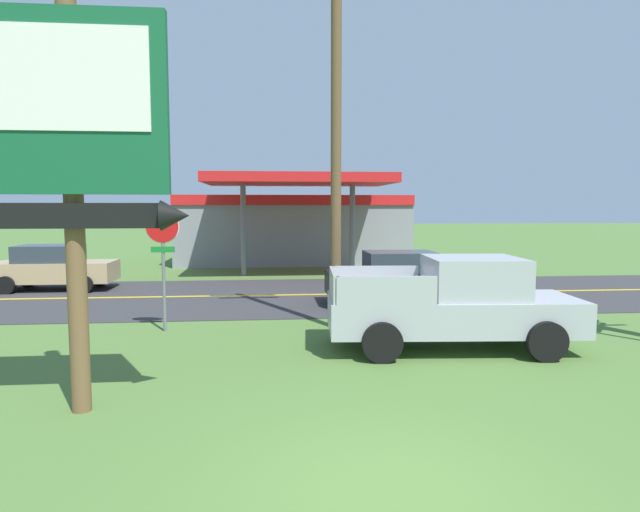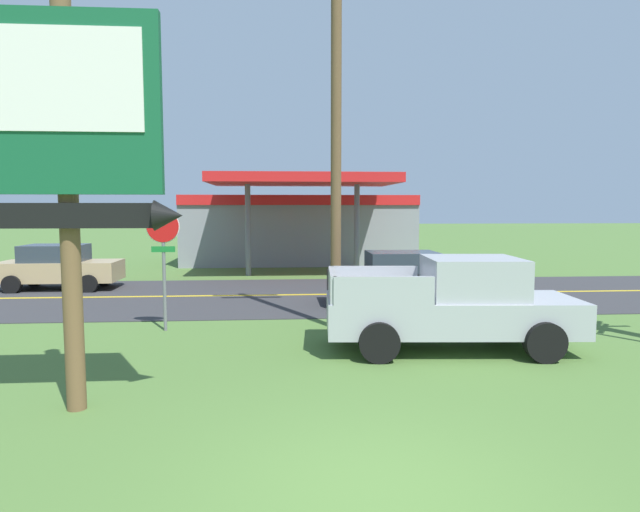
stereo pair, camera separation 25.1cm
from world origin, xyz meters
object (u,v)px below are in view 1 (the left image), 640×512
at_px(stop_sign, 163,248).
at_px(car_black_near_lane, 396,278).
at_px(utility_pole, 336,124).
at_px(gas_station, 293,227).
at_px(pickup_silver_parked_on_lawn, 455,304).
at_px(car_tan_mid_lane, 53,267).
at_px(motel_sign, 72,139).

bearing_deg(stop_sign, car_black_near_lane, 25.66).
bearing_deg(stop_sign, utility_pole, 0.83).
bearing_deg(gas_station, stop_sign, -103.21).
height_order(utility_pole, gas_station, utility_pole).
distance_m(pickup_silver_parked_on_lawn, car_black_near_lane, 5.33).
relative_size(stop_sign, car_tan_mid_lane, 0.70).
bearing_deg(pickup_silver_parked_on_lawn, stop_sign, 160.90).
xyz_separation_m(gas_station, car_tan_mid_lane, (-9.08, -9.23, -1.11)).
bearing_deg(stop_sign, pickup_silver_parked_on_lawn, -19.10).
bearing_deg(utility_pole, pickup_silver_parked_on_lawn, -45.40).
distance_m(pickup_silver_parked_on_lawn, car_tan_mid_lane, 14.97).
relative_size(pickup_silver_parked_on_lawn, car_black_near_lane, 1.27).
relative_size(car_black_near_lane, car_tan_mid_lane, 1.00).
bearing_deg(motel_sign, car_black_near_lane, 51.73).
bearing_deg(pickup_silver_parked_on_lawn, car_black_near_lane, 90.06).
xyz_separation_m(motel_sign, pickup_silver_parked_on_lawn, (6.64, 3.08, -3.00)).
distance_m(stop_sign, gas_station, 16.77).
bearing_deg(stop_sign, car_tan_mid_lane, 126.49).
height_order(stop_sign, gas_station, gas_station).
relative_size(gas_station, car_tan_mid_lane, 2.86).
height_order(stop_sign, utility_pole, utility_pole).
bearing_deg(gas_station, pickup_silver_parked_on_lawn, -81.97).
bearing_deg(gas_station, motel_sign, -100.54).
distance_m(utility_pole, pickup_silver_parked_on_lawn, 5.18).
bearing_deg(pickup_silver_parked_on_lawn, car_tan_mid_lane, 141.43).
relative_size(utility_pole, car_black_near_lane, 2.23).
xyz_separation_m(utility_pole, gas_station, (-0.36, 16.27, -3.07)).
distance_m(gas_station, pickup_silver_parked_on_lawn, 18.77).
distance_m(motel_sign, car_tan_mid_lane, 13.77).
xyz_separation_m(motel_sign, gas_station, (4.03, 21.65, -2.02)).
relative_size(stop_sign, utility_pole, 0.32).
relative_size(stop_sign, car_black_near_lane, 0.70).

